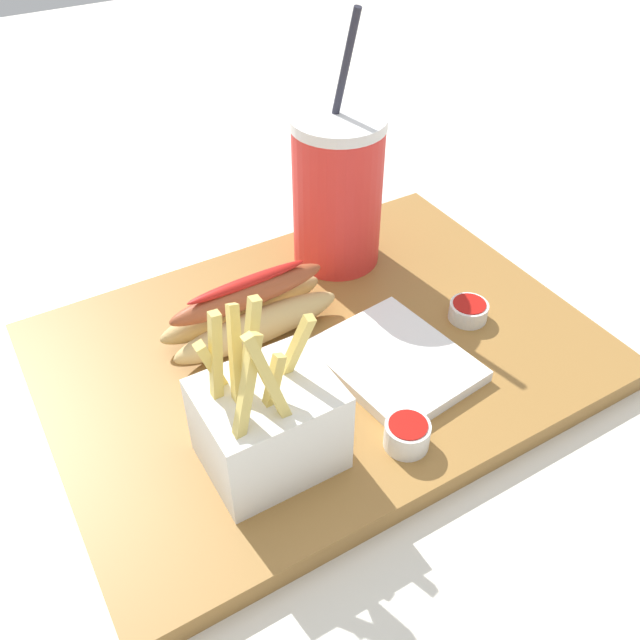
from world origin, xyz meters
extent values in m
cube|color=silver|center=(0.00, 0.00, -0.01)|extent=(2.40, 2.40, 0.02)
cube|color=olive|center=(0.00, 0.00, 0.01)|extent=(0.47, 0.34, 0.02)
cylinder|color=red|center=(0.08, 0.11, 0.09)|extent=(0.09, 0.09, 0.14)
cylinder|color=white|center=(0.08, 0.11, 0.17)|extent=(0.09, 0.09, 0.01)
cylinder|color=#262633|center=(0.09, 0.11, 0.22)|extent=(0.02, 0.03, 0.10)
cube|color=white|center=(-0.09, -0.09, 0.06)|extent=(0.09, 0.08, 0.07)
cube|color=#E5C660|center=(-0.12, -0.07, 0.11)|extent=(0.03, 0.02, 0.07)
cube|color=#E5C660|center=(-0.12, -0.07, 0.12)|extent=(0.01, 0.01, 0.08)
cube|color=#E5C660|center=(-0.10, -0.11, 0.12)|extent=(0.03, 0.02, 0.09)
cube|color=#E5C660|center=(-0.11, -0.08, 0.11)|extent=(0.03, 0.04, 0.09)
cube|color=#E5C660|center=(-0.12, -0.11, 0.12)|extent=(0.04, 0.03, 0.07)
cube|color=#E5C660|center=(-0.10, -0.10, 0.10)|extent=(0.03, 0.02, 0.06)
cube|color=#E5C660|center=(-0.10, -0.08, 0.13)|extent=(0.02, 0.01, 0.09)
cube|color=#E5C660|center=(-0.07, -0.08, 0.11)|extent=(0.02, 0.02, 0.06)
ellipsoid|color=tan|center=(-0.04, 0.03, 0.04)|extent=(0.16, 0.03, 0.03)
ellipsoid|color=tan|center=(-0.04, 0.06, 0.04)|extent=(0.16, 0.03, 0.03)
ellipsoid|color=#994728|center=(-0.04, 0.05, 0.06)|extent=(0.15, 0.03, 0.02)
ellipsoid|color=red|center=(-0.04, 0.05, 0.08)|extent=(0.11, 0.02, 0.01)
cylinder|color=white|center=(0.14, -0.04, 0.03)|extent=(0.04, 0.04, 0.02)
cylinder|color=#B2140F|center=(0.14, -0.04, 0.03)|extent=(0.03, 0.03, 0.01)
cylinder|color=white|center=(0.00, -0.13, 0.03)|extent=(0.03, 0.03, 0.02)
cylinder|color=#B2140F|center=(0.00, -0.13, 0.04)|extent=(0.03, 0.03, 0.01)
cube|color=white|center=(0.04, -0.05, 0.03)|extent=(0.12, 0.14, 0.01)
camera|label=1|loc=(-0.22, -0.38, 0.43)|focal=37.74mm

